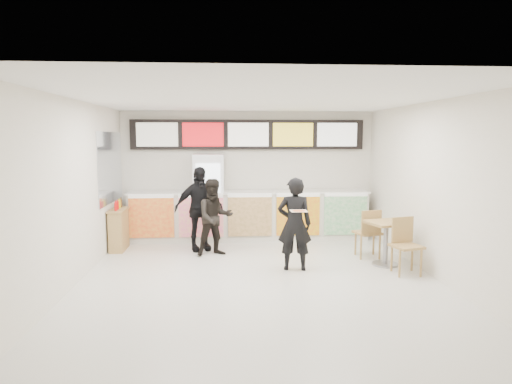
{
  "coord_description": "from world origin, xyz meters",
  "views": [
    {
      "loc": [
        -0.57,
        -7.43,
        2.38
      ],
      "look_at": [
        0.03,
        1.2,
        1.35
      ],
      "focal_mm": 32.0,
      "sensor_mm": 36.0,
      "label": 1
    }
  ],
  "objects": [
    {
      "name": "customer_main",
      "position": [
        0.68,
        0.55,
        0.84
      ],
      "size": [
        0.65,
        0.47,
        1.68
      ],
      "primitive_type": "imported",
      "rotation": [
        0.0,
        0.0,
        3.03
      ],
      "color": "black",
      "rests_on": "floor"
    },
    {
      "name": "condiment_ledge",
      "position": [
        -2.82,
        2.27,
        0.45
      ],
      "size": [
        0.32,
        0.78,
        1.05
      ],
      "color": "tan",
      "rests_on": "floor"
    },
    {
      "name": "floor",
      "position": [
        0.0,
        0.0,
        0.0
      ],
      "size": [
        7.0,
        7.0,
        0.0
      ],
      "primitive_type": "plane",
      "color": "beige",
      "rests_on": "ground"
    },
    {
      "name": "ceiling",
      "position": [
        0.0,
        0.0,
        3.0
      ],
      "size": [
        7.0,
        7.0,
        0.0
      ],
      "primitive_type": "plane",
      "rotation": [
        3.14,
        0.0,
        0.0
      ],
      "color": "white",
      "rests_on": "wall_back"
    },
    {
      "name": "cafe_table",
      "position": [
        2.43,
        0.72,
        0.57
      ],
      "size": [
        0.89,
        1.74,
        0.98
      ],
      "rotation": [
        0.0,
        0.0,
        0.27
      ],
      "color": "tan",
      "rests_on": "floor"
    },
    {
      "name": "menu_board",
      "position": [
        0.0,
        3.41,
        2.45
      ],
      "size": [
        5.5,
        0.14,
        0.7
      ],
      "color": "black",
      "rests_on": "wall_back"
    },
    {
      "name": "customer_left",
      "position": [
        -0.77,
        1.67,
        0.78
      ],
      "size": [
        0.9,
        0.79,
        1.56
      ],
      "primitive_type": "imported",
      "rotation": [
        0.0,
        0.0,
        0.3
      ],
      "color": "black",
      "rests_on": "floor"
    },
    {
      "name": "wall_back",
      "position": [
        0.0,
        3.5,
        1.5
      ],
      "size": [
        6.0,
        0.0,
        6.0
      ],
      "primitive_type": "plane",
      "rotation": [
        1.57,
        0.0,
        0.0
      ],
      "color": "silver",
      "rests_on": "floor"
    },
    {
      "name": "mirror_panel",
      "position": [
        -2.99,
        2.45,
        1.75
      ],
      "size": [
        0.01,
        2.0,
        1.5
      ],
      "primitive_type": "cube",
      "color": "#B2B7BF",
      "rests_on": "wall_left"
    },
    {
      "name": "wall_right",
      "position": [
        3.0,
        0.0,
        1.5
      ],
      "size": [
        0.0,
        7.0,
        7.0
      ],
      "primitive_type": "plane",
      "rotation": [
        1.57,
        0.0,
        -1.57
      ],
      "color": "silver",
      "rests_on": "floor"
    },
    {
      "name": "service_counter",
      "position": [
        0.0,
        3.09,
        0.57
      ],
      "size": [
        5.56,
        0.77,
        1.14
      ],
      "color": "silver",
      "rests_on": "floor"
    },
    {
      "name": "wall_left",
      "position": [
        -3.0,
        0.0,
        1.5
      ],
      "size": [
        0.0,
        7.0,
        7.0
      ],
      "primitive_type": "plane",
      "rotation": [
        1.57,
        0.0,
        1.57
      ],
      "color": "silver",
      "rests_on": "floor"
    },
    {
      "name": "pizza_slice",
      "position": [
        0.68,
        0.1,
        1.16
      ],
      "size": [
        0.36,
        0.36,
        0.02
      ],
      "color": "beige",
      "rests_on": "customer_main"
    },
    {
      "name": "customer_mid",
      "position": [
        -1.11,
        2.12,
        0.89
      ],
      "size": [
        1.13,
        0.74,
        1.78
      ],
      "primitive_type": "imported",
      "rotation": [
        0.0,
        0.0,
        0.32
      ],
      "color": "black",
      "rests_on": "floor"
    },
    {
      "name": "drinks_fridge",
      "position": [
        -0.93,
        3.11,
        1.0
      ],
      "size": [
        0.7,
        0.67,
        2.0
      ],
      "color": "white",
      "rests_on": "floor"
    }
  ]
}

